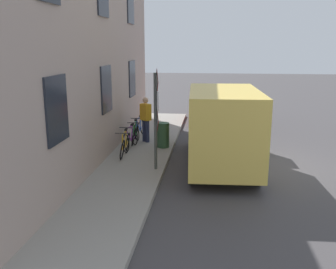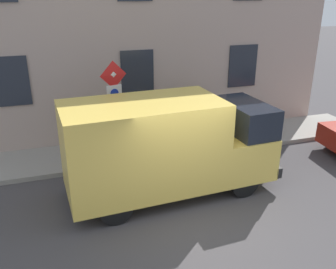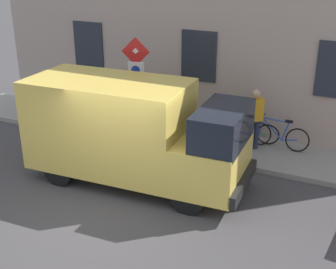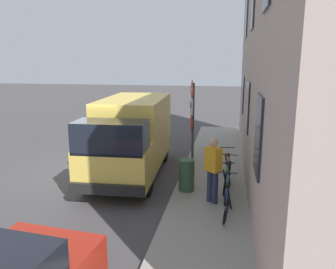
# 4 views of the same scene
# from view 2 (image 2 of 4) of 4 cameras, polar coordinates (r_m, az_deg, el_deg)

# --- Properties ---
(ground_plane) EXTENTS (80.00, 80.00, 0.00)m
(ground_plane) POSITION_cam_2_polar(r_m,az_deg,el_deg) (8.70, 3.64, -12.72)
(ground_plane) COLOR #434041
(sidewalk_slab) EXTENTS (2.04, 16.23, 0.14)m
(sidewalk_slab) POSITION_cam_2_polar(r_m,az_deg,el_deg) (11.97, -3.36, -2.23)
(sidewalk_slab) COLOR gray
(sidewalk_slab) RESTS_ON ground_plane
(building_facade) EXTENTS (0.75, 14.23, 7.45)m
(building_facade) POSITION_cam_2_polar(r_m,az_deg,el_deg) (12.34, -5.46, 16.05)
(building_facade) COLOR #B0998E
(building_facade) RESTS_ON ground_plane
(sign_post_stacked) EXTENTS (0.20, 0.55, 2.90)m
(sign_post_stacked) POSITION_cam_2_polar(r_m,az_deg,el_deg) (10.35, -8.38, 5.01)
(sign_post_stacked) COLOR #474C47
(sign_post_stacked) RESTS_ON sidewalk_slab
(delivery_van) EXTENTS (2.25, 5.42, 2.50)m
(delivery_van) POSITION_cam_2_polar(r_m,az_deg,el_deg) (9.02, -0.18, -1.67)
(delivery_van) COLOR #EBC753
(delivery_van) RESTS_ON ground_plane
(bicycle_blue) EXTENTS (0.46, 1.71, 0.89)m
(bicycle_blue) POSITION_cam_2_polar(r_m,az_deg,el_deg) (13.08, 7.32, 1.80)
(bicycle_blue) COLOR black
(bicycle_blue) RESTS_ON sidewalk_slab
(bicycle_green) EXTENTS (0.46, 1.72, 0.89)m
(bicycle_green) POSITION_cam_2_polar(r_m,az_deg,el_deg) (12.76, 3.94, 1.42)
(bicycle_green) COLOR black
(bicycle_green) RESTS_ON sidewalk_slab
(bicycle_purple) EXTENTS (0.46, 1.71, 0.89)m
(bicycle_purple) POSITION_cam_2_polar(r_m,az_deg,el_deg) (12.48, 0.39, 1.01)
(bicycle_purple) COLOR black
(bicycle_purple) RESTS_ON sidewalk_slab
(bicycle_orange) EXTENTS (0.46, 1.72, 0.89)m
(bicycle_orange) POSITION_cam_2_polar(r_m,az_deg,el_deg) (12.26, -3.30, 0.58)
(bicycle_orange) COLOR black
(bicycle_orange) RESTS_ON sidewalk_slab
(pedestrian) EXTENTS (0.47, 0.46, 1.72)m
(pedestrian) POSITION_cam_2_polar(r_m,az_deg,el_deg) (12.33, 5.59, 3.40)
(pedestrian) COLOR #262B47
(pedestrian) RESTS_ON sidewalk_slab
(litter_bin) EXTENTS (0.44, 0.44, 0.90)m
(litter_bin) POSITION_cam_2_polar(r_m,az_deg,el_deg) (11.58, 3.86, -0.30)
(litter_bin) COLOR #2D5133
(litter_bin) RESTS_ON sidewalk_slab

